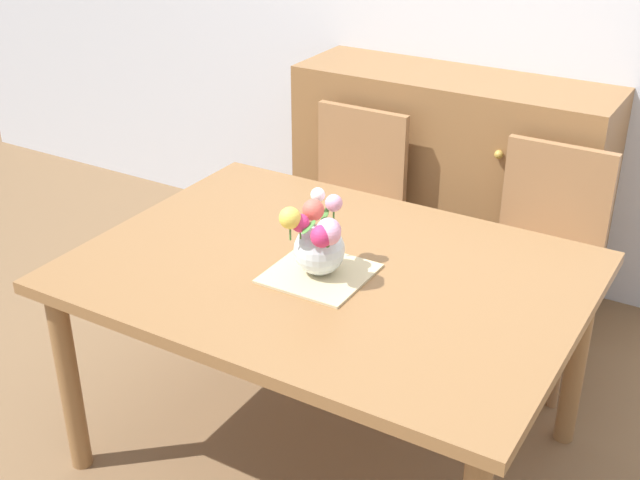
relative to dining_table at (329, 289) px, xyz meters
The scene contains 7 objects.
ground_plane 0.66m from the dining_table, ahead, with size 12.00×12.00×0.00m, color brown.
dining_table is the anchor object (origin of this frame).
chair_left 1.02m from the dining_table, 115.08° to the left, with size 0.42×0.42×0.90m.
chair_right 1.02m from the dining_table, 64.92° to the left, with size 0.42×0.42×0.90m.
dresser 1.35m from the dining_table, 96.17° to the left, with size 1.40×0.47×1.00m.
placemat 0.10m from the dining_table, 87.69° to the right, with size 0.30×0.30×0.01m, color #CCB789.
flower_vase 0.22m from the dining_table, 84.98° to the right, with size 0.18×0.23×0.24m.
Camera 1 is at (1.13, -1.96, 1.99)m, focal length 46.55 mm.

